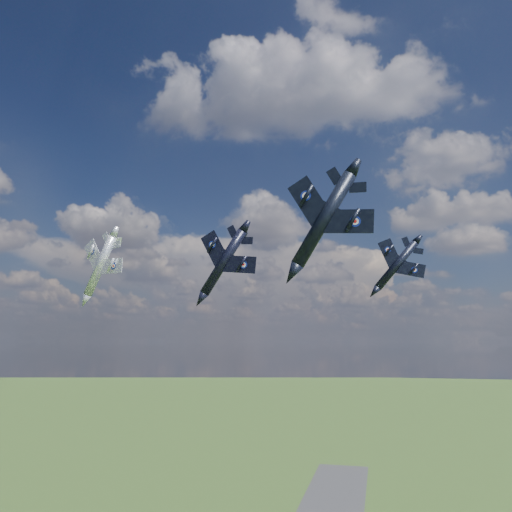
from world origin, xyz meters
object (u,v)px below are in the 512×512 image
(jet_lead_navy, at_px, (224,262))
(jet_high_navy, at_px, (397,265))
(jet_left_silver, at_px, (100,266))
(jet_right_navy, at_px, (324,219))

(jet_lead_navy, bearing_deg, jet_high_navy, 53.18)
(jet_high_navy, distance_m, jet_left_silver, 51.05)
(jet_lead_navy, relative_size, jet_high_navy, 0.95)
(jet_right_navy, distance_m, jet_left_silver, 47.48)
(jet_lead_navy, bearing_deg, jet_right_navy, -25.21)
(jet_lead_navy, xyz_separation_m, jet_high_navy, (22.67, 25.74, 2.60))
(jet_lead_navy, height_order, jet_high_navy, jet_high_navy)
(jet_right_navy, distance_m, jet_high_navy, 34.83)
(jet_lead_navy, xyz_separation_m, jet_right_navy, (13.97, -7.99, 2.96))
(jet_high_navy, bearing_deg, jet_right_navy, -107.98)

